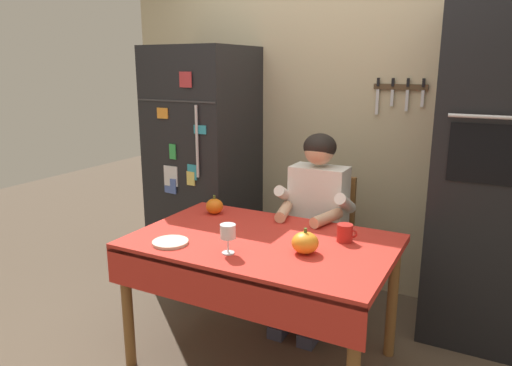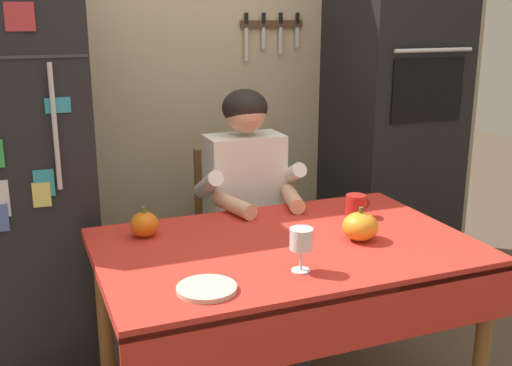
% 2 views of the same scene
% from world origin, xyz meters
% --- Properties ---
extents(back_wall_assembly, '(3.70, 0.13, 2.60)m').
position_xyz_m(back_wall_assembly, '(0.05, 1.35, 1.30)').
color(back_wall_assembly, '#BCAD89').
rests_on(back_wall_assembly, ground).
extents(refrigerator, '(0.68, 0.71, 1.80)m').
position_xyz_m(refrigerator, '(-0.95, 0.96, 0.90)').
color(refrigerator, black).
rests_on(refrigerator, ground).
extents(wall_oven, '(0.60, 0.64, 2.10)m').
position_xyz_m(wall_oven, '(1.05, 1.00, 1.05)').
color(wall_oven, black).
rests_on(wall_oven, ground).
extents(dining_table, '(1.40, 0.90, 0.74)m').
position_xyz_m(dining_table, '(0.00, 0.08, 0.66)').
color(dining_table, brown).
rests_on(dining_table, ground).
extents(chair_behind_person, '(0.40, 0.40, 0.93)m').
position_xyz_m(chair_behind_person, '(0.08, 0.87, 0.51)').
color(chair_behind_person, brown).
rests_on(chair_behind_person, ground).
extents(seated_person, '(0.47, 0.55, 1.25)m').
position_xyz_m(seated_person, '(0.08, 0.68, 0.74)').
color(seated_person, '#38384C').
rests_on(seated_person, ground).
extents(coffee_mug, '(0.11, 0.08, 0.10)m').
position_xyz_m(coffee_mug, '(0.41, 0.27, 0.79)').
color(coffee_mug, '#B2231E').
rests_on(coffee_mug, dining_table).
extents(wine_glass, '(0.08, 0.08, 0.15)m').
position_xyz_m(wine_glass, '(-0.06, -0.16, 0.85)').
color(wine_glass, white).
rests_on(wine_glass, dining_table).
extents(pumpkin_large, '(0.11, 0.11, 0.12)m').
position_xyz_m(pumpkin_large, '(-0.48, 0.37, 0.79)').
color(pumpkin_large, orange).
rests_on(pumpkin_large, dining_table).
extents(pumpkin_medium, '(0.14, 0.14, 0.13)m').
position_xyz_m(pumpkin_medium, '(0.28, 0.02, 0.79)').
color(pumpkin_medium, orange).
rests_on(pumpkin_medium, dining_table).
extents(serving_tray, '(0.19, 0.19, 0.02)m').
position_xyz_m(serving_tray, '(-0.40, -0.19, 0.75)').
color(serving_tray, beige).
rests_on(serving_tray, dining_table).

